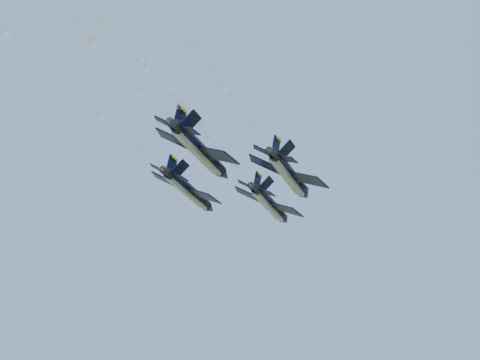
% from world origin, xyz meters
% --- Properties ---
extents(jet_lead, '(12.83, 18.84, 6.69)m').
position_xyz_m(jet_lead, '(3.45, 12.16, 99.50)').
color(jet_lead, black).
extents(jet_left, '(12.83, 18.84, 6.69)m').
position_xyz_m(jet_left, '(-8.93, 1.83, 99.50)').
color(jet_left, black).
extents(jet_right, '(12.83, 18.84, 6.69)m').
position_xyz_m(jet_right, '(8.88, -2.41, 99.50)').
color(jet_right, black).
extents(jet_slot, '(12.83, 18.84, 6.69)m').
position_xyz_m(jet_slot, '(-2.43, -14.81, 99.50)').
color(jet_slot, black).
extents(smoke_trail_lead, '(17.99, 73.35, 3.11)m').
position_xyz_m(smoke_trail_lead, '(-8.54, -43.16, 99.54)').
color(smoke_trail_lead, white).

